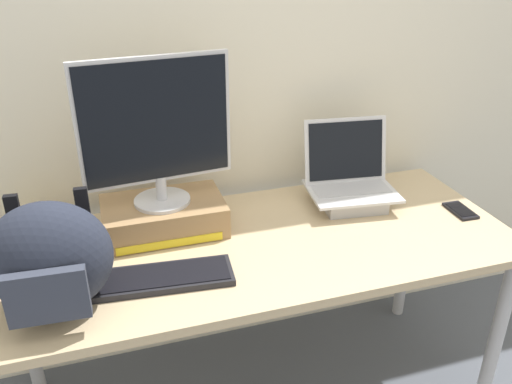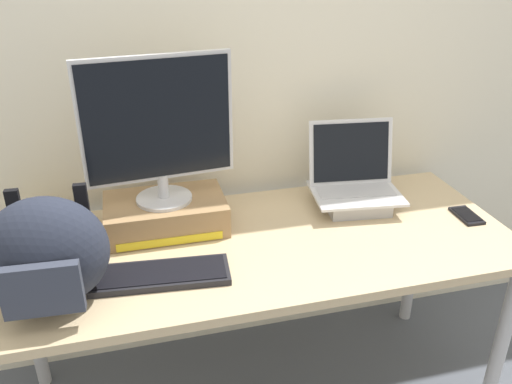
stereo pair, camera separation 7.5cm
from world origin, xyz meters
name	(u,v)px [view 2 (the right image)]	position (x,y,z in m)	size (l,w,h in m)	color
back_wall	(224,36)	(0.00, 0.46, 1.30)	(7.00, 0.10, 2.60)	silver
desk	(256,259)	(0.00, 0.00, 0.64)	(1.73, 0.71, 0.72)	tan
toner_box_yellow	(166,214)	(-0.28, 0.16, 0.77)	(0.40, 0.26, 0.11)	#9E7A51
desktop_monitor	(158,128)	(-0.28, 0.16, 1.08)	(0.49, 0.19, 0.49)	silver
open_laptop	(354,191)	(0.42, 0.16, 0.78)	(0.34, 0.28, 0.30)	#ADADB2
external_keyboard	(161,275)	(-0.33, -0.13, 0.73)	(0.42, 0.18, 0.02)	black
messenger_backpack	(47,253)	(-0.62, -0.17, 0.87)	(0.34, 0.28, 0.31)	#232838
coffee_mug	(3,246)	(-0.78, 0.09, 0.76)	(0.13, 0.09, 0.09)	black
cell_phone	(467,215)	(0.77, -0.03, 0.72)	(0.07, 0.13, 0.01)	black
plush_toy	(36,216)	(-0.70, 0.25, 0.78)	(0.12, 0.12, 0.12)	gold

